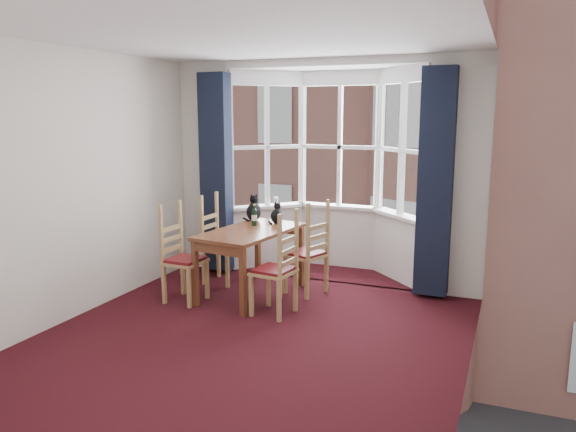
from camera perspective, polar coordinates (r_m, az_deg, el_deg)
The scene contains 21 objects.
floor at distance 5.42m, azimuth -4.49°, elevation -12.89°, with size 4.50×4.50×0.00m, color black.
ceiling at distance 5.01m, azimuth -4.98°, elevation 17.94°, with size 4.50×4.50×0.00m, color white.
wall_left at distance 6.18m, azimuth -21.54°, elevation 2.82°, with size 4.50×4.50×0.00m, color silver.
wall_right at distance 4.51m, azimuth 18.63°, elevation 0.39°, with size 4.50×4.50×0.00m, color silver.
wall_near at distance 3.22m, azimuth -23.03°, elevation -3.79°, with size 4.00×4.00×0.00m, color silver.
wall_back_pier_left at distance 7.77m, azimuth -8.16°, elevation 4.88°, with size 0.70×0.12×2.80m, color silver.
wall_back_pier_right at distance 6.76m, azimuth 16.90°, elevation 3.70°, with size 0.70×0.12×2.80m, color silver.
bay_window at distance 7.57m, azimuth 4.70°, elevation 4.80°, with size 2.76×0.94×2.80m.
curtain_left at distance 7.51m, azimuth -7.32°, elevation 4.33°, with size 0.38×0.22×2.60m, color black.
curtain_right at distance 6.61m, azimuth 14.74°, elevation 3.23°, with size 0.38×0.22×2.60m, color black.
dining_table at distance 6.61m, azimuth -3.80°, elevation -2.27°, with size 0.92×1.47×0.79m.
chair_left_near at distance 6.58m, azimuth -11.06°, elevation -4.45°, with size 0.42×0.44×0.92m.
chair_left_far at distance 7.22m, azimuth -7.31°, elevation -3.00°, with size 0.41×0.43×0.92m.
chair_right_near at distance 5.97m, azimuth -0.71°, elevation -5.79°, with size 0.45×0.46×0.92m.
chair_right_far at distance 6.65m, azimuth 2.45°, elevation -4.09°, with size 0.52×0.53×0.92m.
cat_left at distance 7.14m, azimuth -3.50°, elevation 0.59°, with size 0.25×0.28×0.34m.
cat_right at distance 6.95m, azimuth -1.16°, elevation 0.10°, with size 0.18×0.22×0.27m.
wine_bottle at distance 6.81m, azimuth -3.45°, elevation -0.03°, with size 0.07×0.07×0.26m.
candle_tall at distance 7.76m, azimuth -1.25°, elevation 1.49°, with size 0.06×0.06×0.12m, color white.
street at distance 37.65m, azimuth 18.09°, elevation -2.51°, with size 80.00×80.00×0.00m, color #333335.
tenement_building at distance 18.59m, azimuth 15.26°, elevation 8.46°, with size 18.40×7.80×15.20m.
Camera 1 is at (2.24, -4.44, 2.15)m, focal length 35.00 mm.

